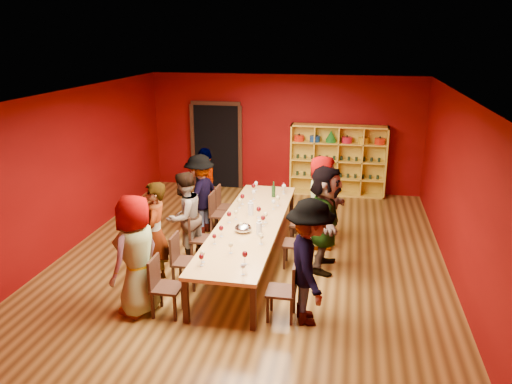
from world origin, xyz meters
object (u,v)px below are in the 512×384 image
at_px(chair_person_right_2, 300,240).
at_px(chair_person_left_2, 199,235).
at_px(person_left_1, 155,234).
at_px(tasting_table, 250,225).
at_px(chair_person_right_4, 308,209).
at_px(chair_person_left_3, 218,211).
at_px(person_left_4, 206,187).
at_px(person_left_2, 184,217).
at_px(person_left_3, 200,195).
at_px(person_right_0, 309,262).
at_px(chair_person_right_3, 305,221).
at_px(spittoon_bowl, 243,228).
at_px(chair_person_left_0, 162,283).
at_px(chair_person_right_0, 287,288).
at_px(person_right_2, 325,218).
at_px(person_right_4, 322,196).
at_px(shelving_unit, 338,157).
at_px(person_right_3, 321,202).
at_px(chair_person_left_1, 181,258).
at_px(chair_person_left_4, 223,204).
at_px(wine_bottle, 274,191).
at_px(person_left_0, 136,255).

bearing_deg(chair_person_right_2, chair_person_left_2, -176.49).
bearing_deg(person_left_1, tasting_table, 117.45).
distance_m(tasting_table, chair_person_right_4, 1.86).
xyz_separation_m(chair_person_left_3, chair_person_right_4, (1.82, 0.49, 0.00)).
height_order(person_left_1, person_left_4, person_left_1).
bearing_deg(person_left_2, chair_person_right_2, 117.95).
xyz_separation_m(person_left_3, person_right_0, (2.49, -2.91, 0.09)).
height_order(person_left_1, chair_person_right_3, person_left_1).
distance_m(chair_person_right_4, spittoon_bowl, 2.29).
xyz_separation_m(chair_person_left_0, person_right_0, (2.13, 0.21, 0.43)).
height_order(person_left_3, chair_person_right_0, person_left_3).
relative_size(chair_person_right_0, spittoon_bowl, 3.04).
relative_size(chair_person_left_0, person_right_0, 0.48).
distance_m(person_left_4, chair_person_right_4, 2.22).
xyz_separation_m(chair_person_left_2, person_right_2, (2.24, 0.11, 0.45)).
distance_m(chair_person_left_0, person_right_4, 4.18).
xyz_separation_m(tasting_table, chair_person_left_0, (-0.91, -2.00, -0.20)).
bearing_deg(chair_person_left_3, shelving_unit, 54.13).
bearing_deg(spittoon_bowl, person_right_2, 16.74).
height_order(person_left_4, chair_person_right_3, person_left_4).
relative_size(chair_person_left_3, person_right_4, 0.55).
relative_size(person_left_3, chair_person_right_3, 1.88).
bearing_deg(person_right_3, chair_person_left_1, 135.09).
bearing_deg(chair_person_left_3, tasting_table, -51.09).
height_order(chair_person_left_3, chair_person_right_3, same).
bearing_deg(person_left_3, person_left_2, 18.36).
xyz_separation_m(tasting_table, person_right_3, (1.21, 0.93, 0.20)).
height_order(tasting_table, chair_person_left_2, chair_person_left_2).
xyz_separation_m(chair_person_left_4, chair_person_right_4, (1.82, 0.03, 0.00)).
distance_m(chair_person_left_2, chair_person_right_4, 2.54).
bearing_deg(wine_bottle, person_left_0, -112.49).
xyz_separation_m(chair_person_left_2, person_right_3, (2.12, 1.09, 0.41)).
height_order(shelving_unit, chair_person_left_4, shelving_unit).
bearing_deg(person_left_1, person_left_0, -8.66).
relative_size(person_left_1, person_right_0, 0.95).
bearing_deg(person_right_0, chair_person_left_0, 81.71).
distance_m(person_right_4, spittoon_bowl, 2.39).
distance_m(person_left_0, chair_person_left_1, 1.04).
distance_m(chair_person_left_0, chair_person_left_3, 3.13).
relative_size(person_right_2, spittoon_bowl, 6.42).
bearing_deg(chair_person_right_0, chair_person_right_4, 90.00).
bearing_deg(person_left_1, chair_person_right_2, 103.00).
distance_m(person_left_3, person_right_0, 3.83).
relative_size(chair_person_left_4, person_right_0, 0.48).
bearing_deg(person_left_3, wine_bottle, 119.61).
bearing_deg(wine_bottle, person_right_4, 4.90).
bearing_deg(chair_person_left_1, person_left_2, 105.33).
bearing_deg(chair_person_right_0, person_right_2, 76.36).
bearing_deg(chair_person_right_0, chair_person_left_1, 159.89).
distance_m(tasting_table, chair_person_left_3, 1.46).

